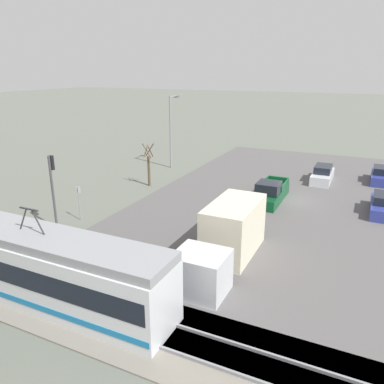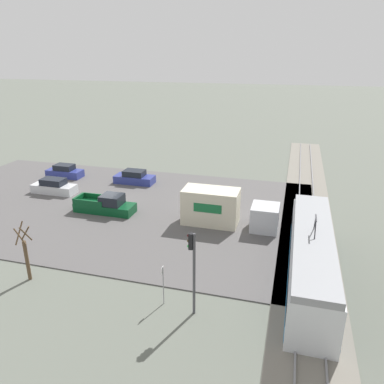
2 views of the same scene
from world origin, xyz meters
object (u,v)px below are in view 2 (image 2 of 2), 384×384
object	(u,v)px
traffic_light_pole	(193,263)
sedan_car_0	(65,172)
light_rail_tram	(311,258)
pickup_truck	(106,205)
box_truck	(224,209)
sedan_car_2	(54,187)
street_tree	(26,255)
sedan_car_1	(135,178)
no_parking_sign	(163,282)

from	to	relation	value
traffic_light_pole	sedan_car_0	bearing A→B (deg)	-132.97
light_rail_tram	pickup_truck	distance (m)	19.39
sedan_car_0	box_truck	bearing A→B (deg)	69.10
sedan_car_2	sedan_car_0	bearing A→B (deg)	-158.12
pickup_truck	street_tree	bearing A→B (deg)	1.89
sedan_car_2	traffic_light_pole	distance (m)	24.76
sedan_car_1	no_parking_sign	xyz separation A→B (m)	(19.93, 10.66, 0.82)
sedan_car_0	street_tree	xyz separation A→B (m)	(19.73, 10.26, 1.13)
light_rail_tram	no_parking_sign	distance (m)	9.73
pickup_truck	sedan_car_0	xyz separation A→B (m)	(-8.32, -9.88, -0.03)
street_tree	no_parking_sign	size ratio (longest dim) A/B	1.60
sedan_car_2	traffic_light_pole	xyz separation A→B (m)	(14.99, 19.54, 2.59)
light_rail_tram	no_parking_sign	bearing A→B (deg)	-59.75
sedan_car_0	no_parking_sign	xyz separation A→B (m)	(19.78, 19.70, 0.82)
sedan_car_1	street_tree	size ratio (longest dim) A/B	1.12
light_rail_tram	traffic_light_pole	world-z (taller)	traffic_light_pole
light_rail_tram	pickup_truck	xyz separation A→B (m)	(-6.56, -18.22, -0.95)
sedan_car_2	traffic_light_pole	size ratio (longest dim) A/B	0.93
box_truck	sedan_car_0	xyz separation A→B (m)	(-8.02, -21.01, -0.81)
no_parking_sign	street_tree	bearing A→B (deg)	-90.28
sedan_car_0	pickup_truck	bearing A→B (deg)	49.91
no_parking_sign	light_rail_tram	bearing A→B (deg)	120.25
traffic_light_pole	pickup_truck	bearing A→B (deg)	-135.21
box_truck	no_parking_sign	xyz separation A→B (m)	(11.75, -1.31, 0.01)
sedan_car_0	light_rail_tram	bearing A→B (deg)	62.11
light_rail_tram	street_tree	bearing A→B (deg)	-74.78
pickup_truck	no_parking_sign	world-z (taller)	no_parking_sign
box_truck	sedan_car_2	world-z (taller)	box_truck
traffic_light_pole	sedan_car_2	bearing A→B (deg)	-127.49
sedan_car_0	sedan_car_2	xyz separation A→B (m)	(5.14, 2.07, 0.02)
light_rail_tram	pickup_truck	bearing A→B (deg)	-109.78
pickup_truck	street_tree	size ratio (longest dim) A/B	1.40
light_rail_tram	no_parking_sign	size ratio (longest dim) A/B	5.54
sedan_car_1	street_tree	world-z (taller)	street_tree
light_rail_tram	sedan_car_0	size ratio (longest dim) A/B	3.25
pickup_truck	no_parking_sign	distance (m)	15.11
pickup_truck	sedan_car_1	world-z (taller)	pickup_truck
box_truck	street_tree	world-z (taller)	street_tree
pickup_truck	sedan_car_0	size ratio (longest dim) A/B	1.32
light_rail_tram	sedan_car_1	distance (m)	24.30
sedan_car_1	no_parking_sign	world-z (taller)	no_parking_sign
box_truck	street_tree	xyz separation A→B (m)	(11.71, -10.75, 0.32)
sedan_car_1	no_parking_sign	bearing A→B (deg)	28.14
sedan_car_1	sedan_car_2	bearing A→B (deg)	-52.78
pickup_truck	sedan_car_1	size ratio (longest dim) A/B	1.25
light_rail_tram	sedan_car_0	distance (m)	31.81
box_truck	sedan_car_2	distance (m)	19.18
light_rail_tram	box_truck	distance (m)	9.87
no_parking_sign	traffic_light_pole	bearing A→B (deg)	79.50
sedan_car_0	sedan_car_2	size ratio (longest dim) A/B	0.91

